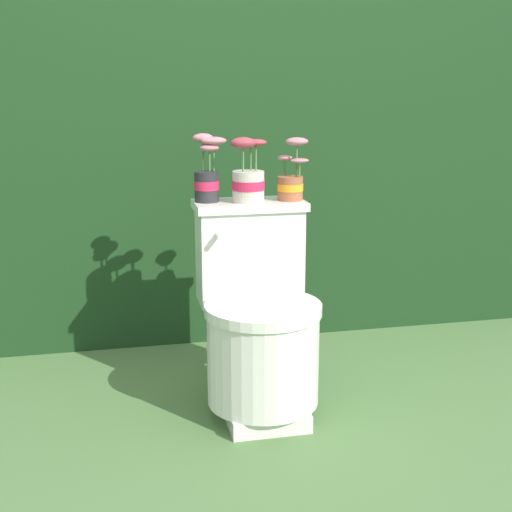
% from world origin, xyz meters
% --- Properties ---
extents(ground_plane, '(12.00, 12.00, 0.00)m').
position_xyz_m(ground_plane, '(0.00, 0.00, 0.00)').
color(ground_plane, '#4C703D').
extents(hedge_backdrop, '(3.08, 0.81, 1.73)m').
position_xyz_m(hedge_backdrop, '(0.00, 1.21, 0.86)').
color(hedge_backdrop, '#193819').
rests_on(hedge_backdrop, ground).
extents(toilet, '(0.41, 0.54, 0.75)m').
position_xyz_m(toilet, '(-0.08, 0.08, 0.33)').
color(toilet, silver).
rests_on(toilet, ground).
extents(potted_plant_left, '(0.12, 0.10, 0.24)m').
position_xyz_m(potted_plant_left, '(-0.23, 0.27, 0.85)').
color(potted_plant_left, '#262628').
rests_on(potted_plant_left, toilet).
extents(potted_plant_midleft, '(0.14, 0.12, 0.24)m').
position_xyz_m(potted_plant_midleft, '(-0.09, 0.22, 0.84)').
color(potted_plant_midleft, beige).
rests_on(potted_plant_midleft, toilet).
extents(potted_plant_middle, '(0.11, 0.11, 0.23)m').
position_xyz_m(potted_plant_middle, '(0.07, 0.23, 0.82)').
color(potted_plant_middle, '#9E5638').
rests_on(potted_plant_middle, toilet).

